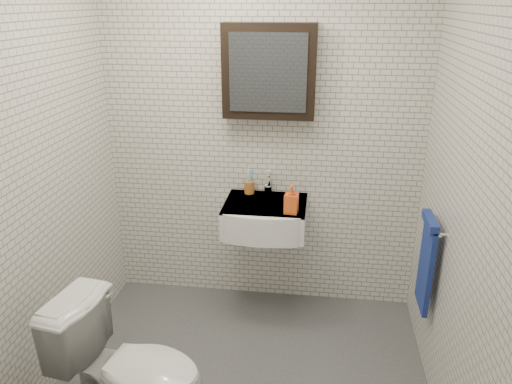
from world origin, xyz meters
TOP-DOWN VIEW (x-y plane):
  - ground at (0.00, 0.00)m, footprint 2.20×2.00m
  - room_shell at (0.00, 0.00)m, footprint 2.22×2.02m
  - washbasin at (0.05, 0.73)m, footprint 0.55×0.50m
  - faucet at (0.05, 0.93)m, footprint 0.06×0.20m
  - mirror_cabinet at (0.05, 0.93)m, footprint 0.60×0.15m
  - towel_rail at (1.04, 0.35)m, footprint 0.09×0.30m
  - toothbrush_cup at (-0.08, 0.94)m, footprint 0.07×0.07m
  - soap_bottle at (0.23, 0.64)m, footprint 0.09×0.09m
  - toilet at (-0.49, -0.41)m, footprint 0.81×0.55m

SIDE VIEW (x-z plane):
  - ground at x=0.00m, z-range 0.00..0.01m
  - toilet at x=-0.49m, z-range 0.00..0.77m
  - towel_rail at x=1.04m, z-range 0.43..1.01m
  - washbasin at x=0.05m, z-range 0.66..0.86m
  - toothbrush_cup at x=-0.08m, z-range 0.80..1.00m
  - faucet at x=0.05m, z-range 0.84..0.99m
  - soap_bottle at x=0.23m, z-range 0.85..1.04m
  - room_shell at x=0.00m, z-range 0.21..2.72m
  - mirror_cabinet at x=0.05m, z-range 1.40..2.00m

